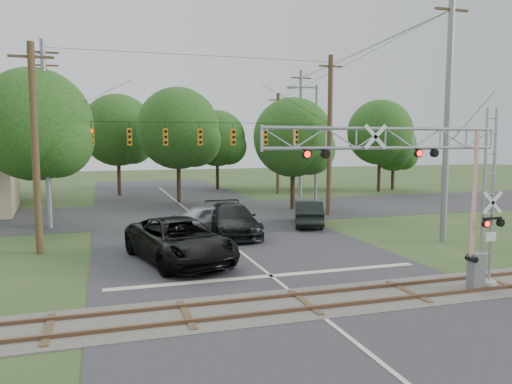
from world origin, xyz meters
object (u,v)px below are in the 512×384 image
object	(u,v)px
streetlight	(314,139)
car_dark	(232,220)
crossing_gantry	(427,181)
sedan_silver	(215,218)
traffic_signal_span	(213,136)
pickup_black	(180,240)

from	to	relation	value
streetlight	car_dark	bearing A→B (deg)	-133.42
crossing_gantry	car_dark	xyz separation A→B (m)	(-3.63, 12.78, -3.17)
sedan_silver	streetlight	xyz separation A→B (m)	(10.28, 8.82, 4.69)
crossing_gantry	traffic_signal_span	size ratio (longest dim) A/B	0.48
car_dark	traffic_signal_span	bearing A→B (deg)	90.58
pickup_black	car_dark	size ratio (longest dim) A/B	1.15
car_dark	streetlight	distance (m)	14.67
car_dark	streetlight	xyz separation A→B (m)	(9.57, 10.11, 4.64)
traffic_signal_span	sedan_silver	distance (m)	6.56
traffic_signal_span	car_dark	xyz separation A→B (m)	(-0.16, -5.58, -4.84)
crossing_gantry	streetlight	world-z (taller)	streetlight
crossing_gantry	car_dark	distance (m)	13.66
crossing_gantry	streetlight	xyz separation A→B (m)	(5.93, 22.89, 1.47)
pickup_black	car_dark	bearing A→B (deg)	41.22
traffic_signal_span	pickup_black	world-z (taller)	traffic_signal_span
car_dark	sedan_silver	size ratio (longest dim) A/B	1.24
crossing_gantry	traffic_signal_span	bearing A→B (deg)	100.71
pickup_black	sedan_silver	xyz separation A→B (m)	(3.14, 6.69, -0.14)
sedan_silver	streetlight	size ratio (longest dim) A/B	0.50
traffic_signal_span	pickup_black	size ratio (longest dim) A/B	2.74
traffic_signal_span	car_dark	size ratio (longest dim) A/B	3.13
crossing_gantry	traffic_signal_span	world-z (taller)	traffic_signal_span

